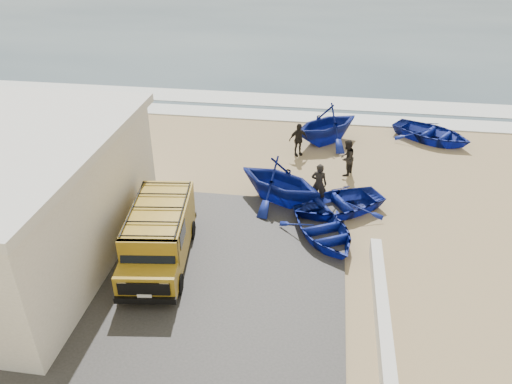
{
  "coord_description": "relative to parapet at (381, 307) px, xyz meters",
  "views": [
    {
      "loc": [
        2.99,
        -14.14,
        10.35
      ],
      "look_at": [
        0.71,
        1.4,
        1.2
      ],
      "focal_mm": 35.0,
      "sensor_mm": 36.0,
      "label": 1
    }
  ],
  "objects": [
    {
      "name": "boat_far_left",
      "position": [
        -1.9,
        11.84,
        0.71
      ],
      "size": [
        4.94,
        4.91,
        1.97
      ],
      "primitive_type": "imported",
      "rotation": [
        0.0,
        0.0,
        -0.83
      ],
      "color": "navy",
      "rests_on": "ground"
    },
    {
      "name": "fisherman_back",
      "position": [
        -3.15,
        10.2,
        0.51
      ],
      "size": [
        0.99,
        0.79,
        1.58
      ],
      "primitive_type": "imported",
      "rotation": [
        0.0,
        0.0,
        0.51
      ],
      "color": "black",
      "rests_on": "ground"
    },
    {
      "name": "surf_line",
      "position": [
        -5.0,
        15.0,
        -0.25
      ],
      "size": [
        180.0,
        1.6,
        0.06
      ],
      "primitive_type": "cube",
      "color": "white",
      "rests_on": "ground"
    },
    {
      "name": "van",
      "position": [
        -7.04,
        1.51,
        0.78
      ],
      "size": [
        2.34,
        4.77,
        1.97
      ],
      "rotation": [
        0.0,
        0.0,
        0.12
      ],
      "color": "#AE841A",
      "rests_on": "ground"
    },
    {
      "name": "boat_far_right",
      "position": [
        3.33,
        12.79,
        0.13
      ],
      "size": [
        4.76,
        4.43,
        0.8
      ],
      "primitive_type": "imported",
      "rotation": [
        0.0,
        0.0,
        0.99
      ],
      "color": "navy",
      "rests_on": "ground"
    },
    {
      "name": "boat_near_right",
      "position": [
        -1.29,
        5.41,
        0.11
      ],
      "size": [
        4.49,
        4.11,
        0.76
      ],
      "primitive_type": "imported",
      "rotation": [
        0.0,
        0.0,
        -1.04
      ],
      "color": "navy",
      "rests_on": "ground"
    },
    {
      "name": "slab",
      "position": [
        -7.0,
        1.0,
        -0.25
      ],
      "size": [
        12.0,
        10.0,
        0.05
      ],
      "primitive_type": "cube",
      "color": "#3E3B38",
      "rests_on": "ground"
    },
    {
      "name": "fisherman_front",
      "position": [
        -2.05,
        6.0,
        0.58
      ],
      "size": [
        0.67,
        0.49,
        1.7
      ],
      "primitive_type": "imported",
      "rotation": [
        0.0,
        0.0,
        3.0
      ],
      "color": "black",
      "rests_on": "ground"
    },
    {
      "name": "fisherman_middle",
      "position": [
        -0.94,
        8.55,
        0.53
      ],
      "size": [
        0.86,
        0.96,
        1.61
      ],
      "primitive_type": "imported",
      "rotation": [
        0.0,
        0.0,
        -1.97
      ],
      "color": "black",
      "rests_on": "ground"
    },
    {
      "name": "surf_wash",
      "position": [
        -5.0,
        17.5,
        -0.26
      ],
      "size": [
        180.0,
        2.2,
        0.04
      ],
      "primitive_type": "cube",
      "color": "white",
      "rests_on": "ground"
    },
    {
      "name": "ground",
      "position": [
        -5.0,
        3.0,
        -0.28
      ],
      "size": [
        160.0,
        160.0,
        0.0
      ],
      "primitive_type": "plane",
      "color": "tan"
    },
    {
      "name": "parapet",
      "position": [
        0.0,
        0.0,
        0.0
      ],
      "size": [
        0.35,
        6.0,
        0.55
      ],
      "primitive_type": "cube",
      "color": "silver",
      "rests_on": "ground"
    },
    {
      "name": "boat_near_left",
      "position": [
        -1.76,
        3.55,
        0.08
      ],
      "size": [
        3.79,
        4.21,
        0.72
      ],
      "primitive_type": "imported",
      "rotation": [
        0.0,
        0.0,
        0.48
      ],
      "color": "navy",
      "rests_on": "ground"
    },
    {
      "name": "boat_mid_left",
      "position": [
        -3.57,
        5.85,
        0.68
      ],
      "size": [
        4.66,
        4.45,
        1.9
      ],
      "primitive_type": "imported",
      "rotation": [
        0.0,
        0.0,
        1.08
      ],
      "color": "navy",
      "rests_on": "ground"
    }
  ]
}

